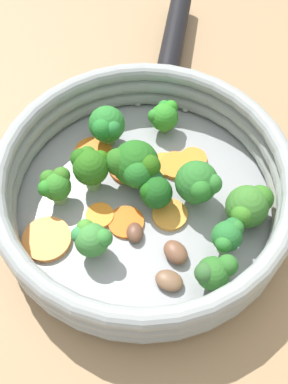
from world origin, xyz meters
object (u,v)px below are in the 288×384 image
(carrot_slice_5, at_px, (126,222))
(broccoli_floret_1, at_px, (164,116))
(carrot_slice_8, at_px, (170,215))
(mushroom_piece_1, at_px, (169,281))
(broccoli_floret_7, at_px, (216,271))
(carrot_slice_7, at_px, (100,216))
(broccoli_floret_2, at_px, (249,206))
(carrot_slice_1, at_px, (47,239))
(broccoli_floret_9, at_px, (228,235))
(carrot_slice_0, at_px, (175,165))
(broccoli_floret_8, at_px, (91,239))
(carrot_slice_2, at_px, (164,165))
(broccoli_floret_3, at_px, (198,183))
(carrot_slice_9, at_px, (93,152))
(broccoli_floret_4, at_px, (90,166))
(skillet, at_px, (144,202))
(broccoli_floret_10, at_px, (135,165))
(broccoli_floret_0, at_px, (106,126))
(carrot_slice_3, at_px, (193,159))
(carrot_slice_4, at_px, (248,202))
(carrot_slice_6, at_px, (128,167))
(broccoli_floret_6, at_px, (55,185))
(mushroom_piece_0, at_px, (135,233))
(broccoli_floret_5, at_px, (155,191))
(mushroom_piece_2, at_px, (176,252))

(carrot_slice_5, distance_m, broccoli_floret_1, 0.13)
(carrot_slice_8, bearing_deg, mushroom_piece_1, -125.80)
(broccoli_floret_7, xyz_separation_m, mushroom_piece_1, (-0.03, 0.02, -0.02))
(carrot_slice_7, height_order, broccoli_floret_2, broccoli_floret_2)
(carrot_slice_1, relative_size, broccoli_floret_1, 1.27)
(broccoli_floret_9, bearing_deg, carrot_slice_0, 80.80)
(carrot_slice_0, distance_m, carrot_slice_8, 0.06)
(carrot_slice_0, relative_size, broccoli_floret_8, 0.86)
(carrot_slice_2, distance_m, broccoli_floret_3, 0.06)
(carrot_slice_9, xyz_separation_m, broccoli_floret_4, (-0.02, -0.03, 0.03))
(broccoli_floret_2, xyz_separation_m, mushroom_piece_1, (-0.10, -0.01, -0.02))
(skillet, relative_size, carrot_slice_7, 9.69)
(carrot_slice_5, relative_size, broccoli_floret_10, 0.67)
(carrot_slice_9, bearing_deg, broccoli_floret_0, 7.64)
(carrot_slice_8, bearing_deg, broccoli_floret_10, 97.08)
(carrot_slice_3, relative_size, carrot_slice_4, 1.05)
(carrot_slice_8, bearing_deg, broccoli_floret_1, 58.55)
(carrot_slice_5, relative_size, broccoli_floret_9, 0.89)
(carrot_slice_4, relative_size, broccoli_floret_1, 0.76)
(carrot_slice_0, bearing_deg, broccoli_floret_10, 170.41)
(carrot_slice_6, xyz_separation_m, broccoli_floret_7, (-0.01, -0.15, 0.02))
(broccoli_floret_2, bearing_deg, carrot_slice_8, 143.94)
(carrot_slice_2, distance_m, carrot_slice_4, 0.10)
(carrot_slice_0, height_order, broccoli_floret_6, broccoli_floret_6)
(carrot_slice_7, height_order, broccoli_floret_6, broccoli_floret_6)
(carrot_slice_6, bearing_deg, broccoli_floret_6, 174.85)
(carrot_slice_1, relative_size, broccoli_floret_4, 0.95)
(skillet, xyz_separation_m, broccoli_floret_9, (0.03, -0.09, 0.03))
(carrot_slice_2, relative_size, carrot_slice_6, 0.68)
(broccoli_floret_1, bearing_deg, carrot_slice_8, -121.45)
(carrot_slice_5, xyz_separation_m, broccoli_floret_4, (-0.00, 0.06, 0.03))
(skillet, bearing_deg, carrot_slice_3, 10.14)
(broccoli_floret_1, bearing_deg, carrot_slice_4, -82.84)
(carrot_slice_0, bearing_deg, broccoli_floret_6, 164.66)
(broccoli_floret_1, distance_m, broccoli_floret_7, 0.19)
(carrot_slice_2, distance_m, carrot_slice_9, 0.08)
(broccoli_floret_0, height_order, broccoli_floret_6, broccoli_floret_0)
(broccoli_floret_1, distance_m, mushroom_piece_1, 0.18)
(broccoli_floret_8, bearing_deg, broccoli_floret_1, 31.66)
(carrot_slice_6, bearing_deg, broccoli_floret_1, 20.99)
(carrot_slice_3, relative_size, mushroom_piece_0, 1.38)
(mushroom_piece_1, bearing_deg, carrot_slice_1, 126.22)
(carrot_slice_9, relative_size, broccoli_floret_2, 0.81)
(carrot_slice_1, relative_size, broccoli_floret_5, 1.16)
(carrot_slice_5, xyz_separation_m, mushroom_piece_1, (-0.00, -0.07, 0.00))
(skillet, bearing_deg, mushroom_piece_2, -97.69)
(broccoli_floret_0, height_order, broccoli_floret_2, broccoli_floret_0)
(carrot_slice_4, xyz_separation_m, mushroom_piece_2, (-0.09, -0.01, 0.00))
(broccoli_floret_5, bearing_deg, carrot_slice_5, -176.50)
(skillet, bearing_deg, mushroom_piece_1, -109.05)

